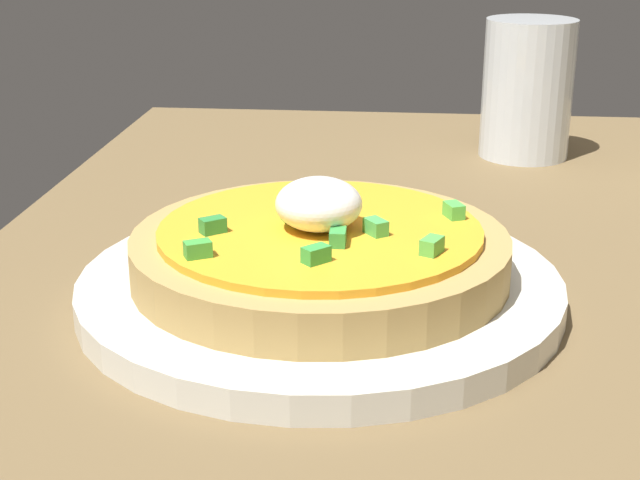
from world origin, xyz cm
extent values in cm
cube|color=brown|center=(0.00, 0.00, 1.49)|extent=(106.92, 64.39, 2.97)
cylinder|color=silver|center=(-6.10, -10.18, 3.74)|extent=(25.86, 25.86, 1.53)
cylinder|color=#AD8B4E|center=(-6.10, -10.18, 5.67)|extent=(20.07, 20.07, 2.33)
cylinder|color=orange|center=(-6.10, -10.18, 7.04)|extent=(17.13, 17.13, 0.41)
ellipsoid|color=white|center=(-5.79, -10.22, 8.61)|extent=(4.52, 4.52, 2.73)
cube|color=green|center=(-6.36, -11.48, 7.65)|extent=(1.50, 1.42, 0.80)
cube|color=green|center=(-8.33, -3.13, 7.65)|extent=(1.49, 1.23, 0.80)
cube|color=green|center=(-1.20, -15.62, 7.65)|extent=(1.30, 1.50, 0.80)
cube|color=#2D873A|center=(-4.68, -15.60, 7.65)|extent=(1.41, 1.50, 0.80)
cube|color=#56B844|center=(-11.70, -10.09, 7.65)|extent=(1.31, 1.51, 0.80)
cube|color=green|center=(-1.05, -9.88, 7.65)|extent=(1.46, 1.48, 0.80)
cube|color=green|center=(-3.50, -9.04, 7.65)|extent=(1.29, 0.82, 0.80)
cube|color=green|center=(-5.24, -7.22, 7.65)|extent=(1.51, 1.40, 0.80)
cube|color=green|center=(-7.09, -11.69, 7.65)|extent=(1.28, 1.50, 0.80)
cube|color=#50B348|center=(-2.76, -4.40, 7.65)|extent=(1.50, 1.28, 0.80)
cylinder|color=silver|center=(-37.84, 3.91, 8.63)|extent=(7.37, 7.37, 11.31)
cylinder|color=orange|center=(-37.84, 3.91, 7.10)|extent=(6.48, 6.48, 7.44)
camera|label=1|loc=(40.13, -5.70, 23.66)|focal=52.63mm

